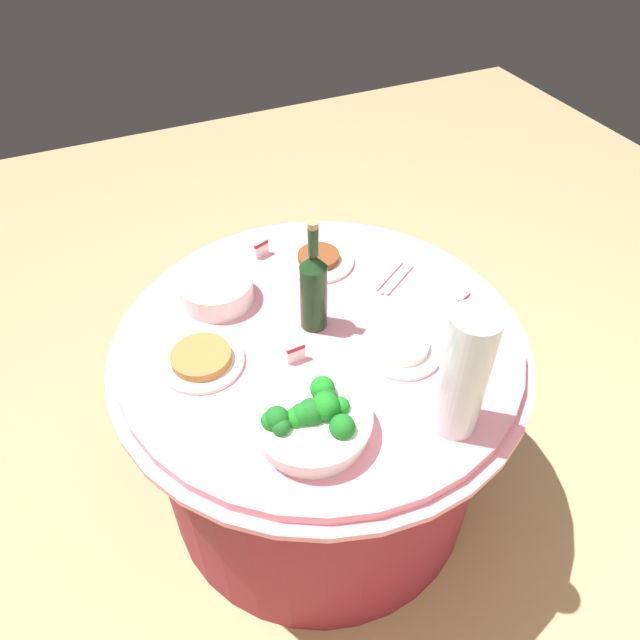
% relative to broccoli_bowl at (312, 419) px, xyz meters
% --- Properties ---
extents(ground_plane, '(6.00, 6.00, 0.00)m').
position_rel_broccoli_bowl_xyz_m(ground_plane, '(-0.15, -0.29, -0.79)').
color(ground_plane, tan).
extents(buffet_table, '(1.16, 1.16, 0.74)m').
position_rel_broccoli_bowl_xyz_m(buffet_table, '(-0.15, -0.29, -0.41)').
color(buffet_table, maroon).
rests_on(buffet_table, ground_plane).
extents(broccoli_bowl, '(0.28, 0.28, 0.12)m').
position_rel_broccoli_bowl_xyz_m(broccoli_bowl, '(0.00, 0.00, 0.00)').
color(broccoli_bowl, white).
rests_on(broccoli_bowl, buffet_table).
extents(plate_stack, '(0.21, 0.21, 0.07)m').
position_rel_broccoli_bowl_xyz_m(plate_stack, '(0.06, -0.54, -0.01)').
color(plate_stack, white).
rests_on(plate_stack, buffet_table).
extents(wine_bottle, '(0.07, 0.07, 0.34)m').
position_rel_broccoli_bowl_xyz_m(wine_bottle, '(-0.15, -0.33, 0.08)').
color(wine_bottle, '#183518').
rests_on(wine_bottle, buffet_table).
extents(decorative_fruit_vase, '(0.11, 0.11, 0.34)m').
position_rel_broccoli_bowl_xyz_m(decorative_fruit_vase, '(-0.31, 0.11, 0.11)').
color(decorative_fruit_vase, silver).
rests_on(decorative_fruit_vase, buffet_table).
extents(serving_tongs, '(0.16, 0.12, 0.01)m').
position_rel_broccoli_bowl_xyz_m(serving_tongs, '(-0.45, -0.41, -0.04)').
color(serving_tongs, silver).
rests_on(serving_tongs, buffet_table).
extents(food_plate_rice, '(0.22, 0.22, 0.03)m').
position_rel_broccoli_bowl_xyz_m(food_plate_rice, '(-0.32, -0.14, -0.03)').
color(food_plate_rice, white).
rests_on(food_plate_rice, buffet_table).
extents(food_plate_stir_fry, '(0.22, 0.22, 0.03)m').
position_rel_broccoli_bowl_xyz_m(food_plate_stir_fry, '(-0.28, -0.58, -0.03)').
color(food_plate_stir_fry, white).
rests_on(food_plate_stir_fry, buffet_table).
extents(food_plate_peanuts, '(0.22, 0.22, 0.04)m').
position_rel_broccoli_bowl_xyz_m(food_plate_peanuts, '(0.17, -0.32, -0.03)').
color(food_plate_peanuts, white).
rests_on(food_plate_peanuts, buffet_table).
extents(label_placard_front, '(0.05, 0.01, 0.05)m').
position_rel_broccoli_bowl_xyz_m(label_placard_front, '(-0.05, -0.23, -0.01)').
color(label_placard_front, white).
rests_on(label_placard_front, buffet_table).
extents(label_placard_mid, '(0.05, 0.03, 0.05)m').
position_rel_broccoli_bowl_xyz_m(label_placard_mid, '(-0.56, -0.21, -0.01)').
color(label_placard_mid, white).
rests_on(label_placard_mid, buffet_table).
extents(label_placard_rear, '(0.05, 0.03, 0.05)m').
position_rel_broccoli_bowl_xyz_m(label_placard_rear, '(-0.13, -0.69, -0.01)').
color(label_placard_rear, white).
rests_on(label_placard_rear, buffet_table).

